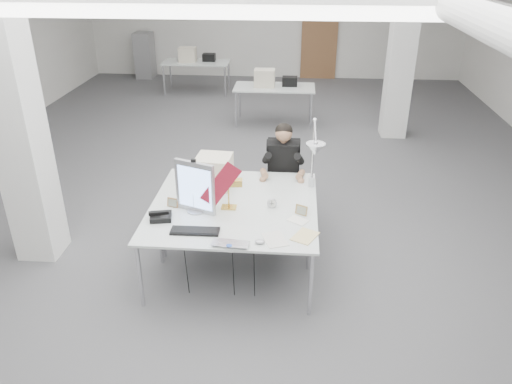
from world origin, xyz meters
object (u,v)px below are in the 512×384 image
monitor (195,187)px  seated_person (283,158)px  laptop (229,247)px  beige_monitor (214,171)px  bankers_lamp (229,192)px  architect_lamp (314,156)px  desk_phone (161,217)px  desk_main (228,226)px  office_chair (283,178)px

monitor → seated_person: bearing=75.6°
laptop → beige_monitor: size_ratio=0.90×
monitor → bankers_lamp: size_ratio=1.52×
laptop → architect_lamp: 1.49m
seated_person → desk_phone: bearing=-130.0°
monitor → beige_monitor: (0.10, 0.63, -0.10)m
desk_main → beige_monitor: bearing=107.4°
office_chair → desk_phone: office_chair is taller
desk_main → architect_lamp: 1.23m
office_chair → beige_monitor: 1.07m
beige_monitor → laptop: bearing=-71.1°
seated_person → laptop: bearing=-102.4°
laptop → beige_monitor: 1.37m
office_chair → bankers_lamp: (-0.54, -1.16, 0.35)m
office_chair → desk_main: bearing=-107.5°
laptop → beige_monitor: beige_monitor is taller
seated_person → desk_phone: (-1.21, -1.41, -0.12)m
office_chair → architect_lamp: architect_lamp is taller
office_chair → desk_phone: (-1.21, -1.46, 0.19)m
seated_person → beige_monitor: 0.98m
beige_monitor → architect_lamp: (1.13, -0.15, 0.29)m
beige_monitor → architect_lamp: architect_lamp is taller
monitor → bankers_lamp: (0.33, 0.10, -0.10)m
bankers_lamp → desk_phone: bankers_lamp is taller
desk_main → desk_phone: (-0.71, 0.07, 0.04)m
seated_person → bankers_lamp: seated_person is taller
desk_main → beige_monitor: (-0.28, 0.90, 0.20)m
beige_monitor → desk_phone: bearing=-113.0°
seated_person → desk_phone: size_ratio=3.89×
seated_person → bankers_lamp: 1.24m
office_chair → bankers_lamp: size_ratio=3.16×
office_chair → seated_person: 0.32m
seated_person → beige_monitor: (-0.78, -0.58, 0.04)m
office_chair → desk_phone: 1.91m
office_chair → seated_person: bearing=-89.5°
laptop → desk_phone: size_ratio=1.64×
monitor → architect_lamp: size_ratio=0.60×
beige_monitor → desk_main: bearing=-68.3°
laptop → desk_main: bearing=103.1°
laptop → monitor: bearing=127.2°
desk_main → desk_phone: size_ratio=8.34×
architect_lamp → laptop: bearing=-135.5°
seated_person → architect_lamp: architect_lamp is taller
laptop → bankers_lamp: bankers_lamp is taller
laptop → bankers_lamp: size_ratio=0.95×
monitor → laptop: bearing=-36.0°
monitor → architect_lamp: bearing=42.9°
desk_main → architect_lamp: bearing=41.5°
bankers_lamp → desk_phone: (-0.67, -0.30, -0.16)m
bankers_lamp → architect_lamp: bearing=17.6°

